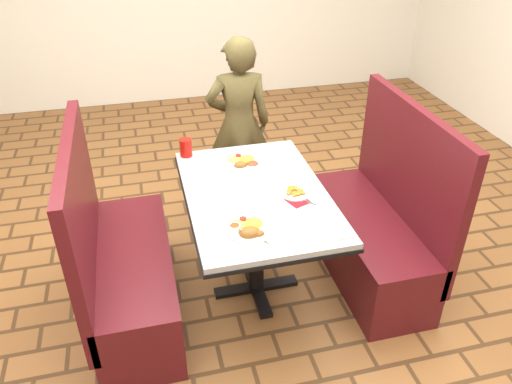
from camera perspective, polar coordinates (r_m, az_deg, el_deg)
dining_table at (r=2.94m, az=0.00°, el=-1.59°), size 0.81×1.21×0.75m
booth_bench_left at (r=3.08m, az=-14.75°, el=-8.59°), size 0.47×1.20×1.17m
booth_bench_right at (r=3.37m, az=13.32°, el=-4.31°), size 0.47×1.20×1.17m
diner_person at (r=3.88m, az=-1.98°, el=7.71°), size 0.52×0.37×1.37m
near_dinner_plate at (r=2.56m, az=-0.86°, el=-3.97°), size 0.25×0.25×0.08m
far_dinner_plate at (r=3.16m, az=-1.47°, el=3.61°), size 0.25×0.25×0.06m
plantain_plate at (r=2.87m, az=4.51°, el=-0.03°), size 0.18×0.18×0.03m
maroon_napkin at (r=2.81m, az=4.81°, el=-1.01°), size 0.14×0.14×0.00m
spoon_utensil at (r=2.80m, az=5.88°, el=-1.09°), size 0.08×0.10×0.00m
red_tumbler at (r=3.28m, az=-8.03°, el=5.05°), size 0.08×0.08×0.12m
paper_napkin at (r=2.58m, az=8.37°, el=-4.49°), size 0.21×0.16×0.01m
knife_utensil at (r=2.53m, az=0.28°, el=-4.82°), size 0.08×0.17×0.00m
fork_utensil at (r=2.51m, az=-0.67°, el=-5.24°), size 0.02×0.14×0.00m
lettuce_shreds at (r=2.94m, az=0.47°, el=0.72°), size 0.28×0.32×0.00m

